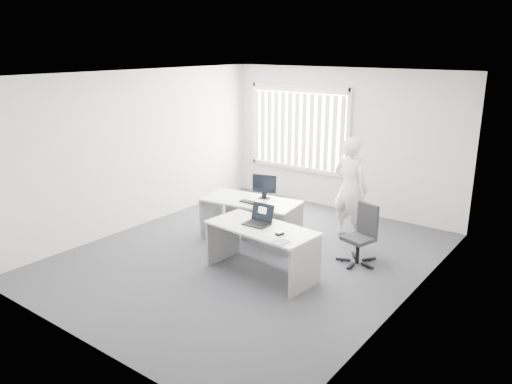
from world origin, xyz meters
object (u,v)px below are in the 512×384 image
Objects in this scene: desk_far at (251,212)px; laptop at (256,216)px; monitor at (264,186)px; person at (350,188)px; office_chair at (360,245)px; desk_near at (261,240)px.

laptop reaches higher than desk_far.
laptop is 1.27m from monitor.
laptop is at bearing -75.88° from monitor.
person reaches higher than monitor.
desk_far is 4.14× the size of monitor.
desk_far is 1.74m from person.
monitor reaches higher than laptop.
desk_far is at bearing 51.79° from person.
office_chair is 2.23× the size of monitor.
laptop is at bearing 85.33° from person.
desk_far is at bearing -153.84° from office_chair.
office_chair is at bearing -13.32° from monitor.
office_chair is 1.85m from monitor.
office_chair reaches higher than desk_far.
desk_near is 0.97× the size of desk_far.
desk_far is (-0.89, 0.90, 0.01)m from desk_near.
monitor reaches higher than desk_far.
desk_far reaches higher than desk_near.
monitor is (-0.76, 1.11, 0.42)m from desk_near.
desk_far is 1.85× the size of office_chair.
monitor is at bearing 119.35° from laptop.
desk_far is at bearing 139.11° from desk_near.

